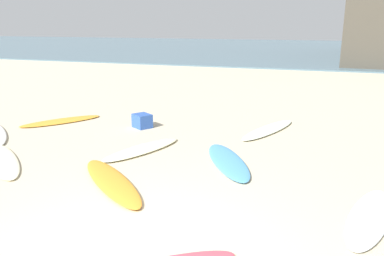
% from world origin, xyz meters
% --- Properties ---
extents(ocean_water, '(120.00, 40.00, 0.08)m').
position_xyz_m(ocean_water, '(0.00, 39.72, 0.04)').
color(ocean_water, slate).
rests_on(ocean_water, ground_plane).
extents(surfboard_0, '(1.28, 2.16, 0.08)m').
position_xyz_m(surfboard_0, '(-1.71, 3.73, 0.04)').
color(surfboard_0, '#F1EFBF').
rests_on(surfboard_0, ground_plane).
extents(surfboard_1, '(2.14, 1.98, 0.08)m').
position_xyz_m(surfboard_1, '(-1.43, 1.98, 0.04)').
color(surfboard_1, orange).
rests_on(surfboard_1, ground_plane).
extents(surfboard_3, '(1.30, 2.47, 0.08)m').
position_xyz_m(surfboard_3, '(0.63, 6.18, 0.04)').
color(surfboard_3, silver).
rests_on(surfboard_3, ground_plane).
extents(surfboard_4, '(1.56, 2.19, 0.09)m').
position_xyz_m(surfboard_4, '(0.21, 3.59, 0.04)').
color(surfboard_4, '#529DD7').
rests_on(surfboard_4, ground_plane).
extents(surfboard_7, '(1.00, 2.12, 0.08)m').
position_xyz_m(surfboard_7, '(2.62, 2.05, 0.04)').
color(surfboard_7, white).
rests_on(surfboard_7, ground_plane).
extents(surfboard_8, '(2.16, 1.90, 0.06)m').
position_xyz_m(surfboard_8, '(-4.01, 2.22, 0.03)').
color(surfboard_8, '#F5ECBE').
rests_on(surfboard_8, ground_plane).
extents(surfboard_9, '(1.76, 2.15, 0.06)m').
position_xyz_m(surfboard_9, '(-4.92, 5.24, 0.03)').
color(surfboard_9, gold).
rests_on(surfboard_9, ground_plane).
extents(beach_cooler, '(0.59, 0.57, 0.36)m').
position_xyz_m(beach_cooler, '(-2.55, 5.46, 0.18)').
color(beach_cooler, '#2D56B2').
rests_on(beach_cooler, ground_plane).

